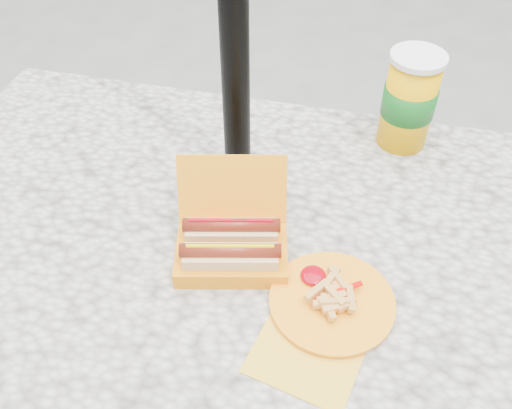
# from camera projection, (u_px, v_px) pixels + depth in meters

# --- Properties ---
(picnic_table) EXTENTS (1.20, 0.80, 0.75)m
(picnic_table) POSITION_uv_depth(u_px,v_px,m) (218.00, 264.00, 1.09)
(picnic_table) COLOR beige
(picnic_table) RESTS_ON ground
(hotdog_box) EXTENTS (0.22, 0.21, 0.14)m
(hotdog_box) POSITION_uv_depth(u_px,v_px,m) (232.00, 245.00, 0.94)
(hotdog_box) COLOR orange
(hotdog_box) RESTS_ON picnic_table
(fries_plate) EXTENTS (0.21, 0.28, 0.04)m
(fries_plate) POSITION_uv_depth(u_px,v_px,m) (330.00, 304.00, 0.88)
(fries_plate) COLOR yellow
(fries_plate) RESTS_ON picnic_table
(soda_cup) EXTENTS (0.11, 0.11, 0.20)m
(soda_cup) POSITION_uv_depth(u_px,v_px,m) (409.00, 100.00, 1.12)
(soda_cup) COLOR #FFAF00
(soda_cup) RESTS_ON picnic_table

